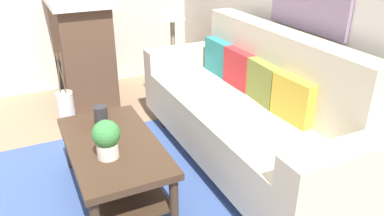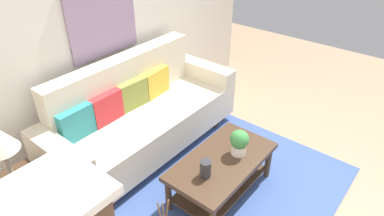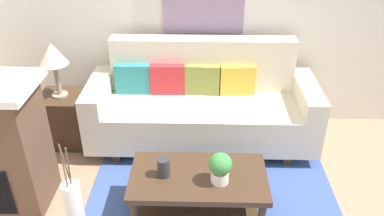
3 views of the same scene
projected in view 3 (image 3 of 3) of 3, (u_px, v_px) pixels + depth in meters
The scene contains 16 objects.
wall_back at pixel (213, 4), 4.08m from camera, with size 4.86×0.10×2.70m, color silver.
area_rug at pixel (213, 210), 3.37m from camera, with size 2.21×2.08×0.01m, color #3D5693.
couch at pixel (202, 106), 4.08m from camera, with size 2.31×0.84×1.08m.
throw_pillow_teal at pixel (133, 78), 4.08m from camera, with size 0.36×0.12×0.32m, color teal.
throw_pillow_crimson at pixel (168, 79), 4.07m from camera, with size 0.36×0.12×0.32m, color red.
throw_pillow_olive at pixel (202, 79), 4.06m from camera, with size 0.36×0.12×0.32m, color olive.
throw_pillow_mustard at pixel (237, 80), 4.05m from camera, with size 0.36×0.12×0.32m, color gold.
coffee_table at pixel (198, 186), 3.18m from camera, with size 1.10×0.60×0.43m.
tabletop_vase at pixel (164, 167), 3.08m from camera, with size 0.10×0.10×0.16m, color #2D2D33.
potted_plant_tabletop at pixel (220, 167), 2.99m from camera, with size 0.18×0.18×0.26m.
side_table at pixel (65, 119), 4.15m from camera, with size 0.44×0.44×0.56m, color #422D1E.
table_lamp at pixel (53, 56), 3.79m from camera, with size 0.28×0.28×0.57m.
floor_vase at pixel (74, 207), 3.09m from camera, with size 0.15×0.15×0.47m, color white.
floor_vase_branch_a at pixel (68, 166), 2.88m from camera, with size 0.01×0.01×0.36m, color brown.
floor_vase_branch_b at pixel (65, 164), 2.90m from camera, with size 0.01×0.01×0.36m, color brown.
floor_vase_branch_c at pixel (64, 167), 2.87m from camera, with size 0.01×0.01×0.36m, color brown.
Camera 3 is at (-0.11, -1.97, 2.47)m, focal length 36.59 mm.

